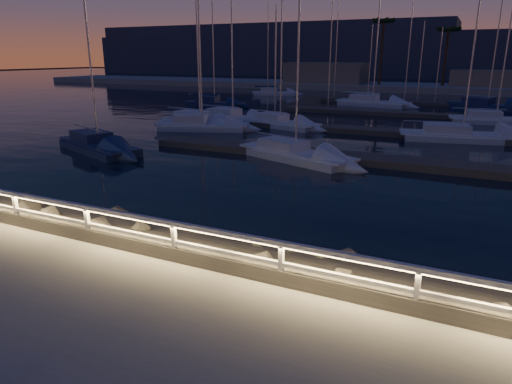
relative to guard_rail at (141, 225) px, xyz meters
The scene contains 21 objects.
ground 0.78m from the guard_rail, ahead, with size 400.00×400.00×0.00m, color #A9A398.
harbor_water 31.27m from the guard_rail, 89.87° to the left, with size 400.00×440.00×0.60m.
guard_rail is the anchor object (origin of this frame).
riprap 3.14m from the guard_rail, 24.87° to the left, with size 37.27×2.70×1.28m.
floating_docks 32.52m from the guard_rail, 89.88° to the left, with size 22.00×36.00×0.40m.
far_shore 74.05m from the guard_rail, 90.04° to the left, with size 160.00×14.00×5.20m.
palm_left 73.04m from the guard_rail, 96.29° to the left, with size 3.00×3.00×11.20m.
palm_center 73.47m from the guard_rail, 88.38° to the left, with size 3.00×3.00×9.70m.
distant_hills 135.56m from the guard_rail, 99.37° to the left, with size 230.00×37.50×18.00m.
sailboat_a 27.22m from the guard_rail, 119.46° to the left, with size 7.47×2.94×12.47m.
sailboat_b 18.07m from the guard_rail, 137.99° to the left, with size 7.61×4.59×12.57m.
sailboat_c 15.20m from the guard_rail, 95.64° to the left, with size 7.63×4.57×12.55m.
sailboat_e 24.93m from the guard_rail, 118.89° to the left, with size 7.58×4.28×12.53m.
sailboat_f 27.00m from the guard_rail, 105.15° to the left, with size 7.26×3.74×11.92m.
sailboat_g 37.23m from the guard_rail, 75.86° to the left, with size 7.83×3.13×12.93m.
sailboat_h 26.63m from the guard_rail, 75.26° to the left, with size 8.62×4.02×14.07m.
sailboat_i 42.48m from the guard_rail, 118.29° to the left, with size 7.10×2.66×11.90m.
sailboat_j 29.54m from the guard_rail, 114.03° to the left, with size 7.87×3.43×12.99m.
sailboat_k 49.45m from the guard_rail, 80.14° to the left, with size 8.55×5.58×14.20m.
sailboat_m 58.51m from the guard_rail, 110.10° to the left, with size 6.95×4.02×11.52m.
sailboat_n 46.30m from the guard_rail, 94.62° to the left, with size 8.84×4.04×14.55m.
Camera 1 is at (7.65, -8.93, 5.12)m, focal length 32.00 mm.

